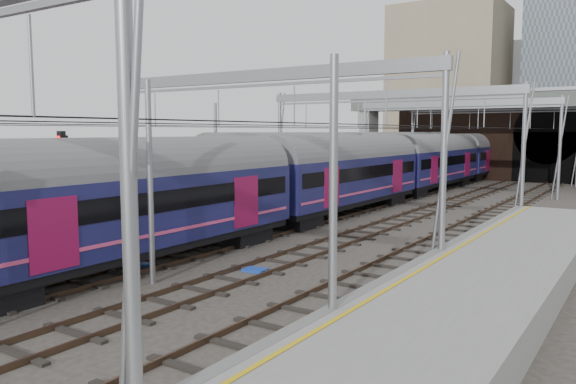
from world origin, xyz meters
The scene contains 14 objects.
ground centered at (0.00, 0.00, 0.00)m, with size 160.00×160.00×0.00m, color #38332D.
platform_left centered at (-10.18, 2.50, 0.55)m, with size 4.32×55.00×1.12m.
platform_right centered at (10.18, -1.50, 0.55)m, with size 4.32×47.00×1.12m.
tracks centered at (0.00, 15.00, 0.02)m, with size 14.40×80.00×0.22m.
overhead_line centered at (0.00, 21.49, 6.57)m, with size 16.80×80.00×8.00m.
retaining_wall centered at (1.40, 51.93, 4.33)m, with size 28.00×2.75×9.00m.
overbridge centered at (0.00, 46.00, 7.27)m, with size 28.00×3.00×9.25m.
city_skyline centered at (2.73, 70.48, 17.09)m, with size 37.50×27.50×60.00m.
train_main centered at (-2.00, 29.00, 2.59)m, with size 2.97×68.71×5.06m.
train_second centered at (-6.00, 46.79, 2.66)m, with size 3.09×71.40×5.22m.
signal_near_left centered at (-3.69, 1.33, 3.29)m, with size 0.40×0.48×5.28m.
equip_cover_a centered at (-2.58, -1.50, 0.05)m, with size 0.91×0.64×0.11m, color #1942BB.
equip_cover_b centered at (-2.35, 3.62, 0.04)m, with size 0.74×0.52×0.09m, color #1942BB.
equip_cover_c centered at (1.96, 5.33, 0.05)m, with size 0.86×0.61×0.10m, color #1942BB.
Camera 1 is at (14.40, -11.35, 5.26)m, focal length 35.00 mm.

